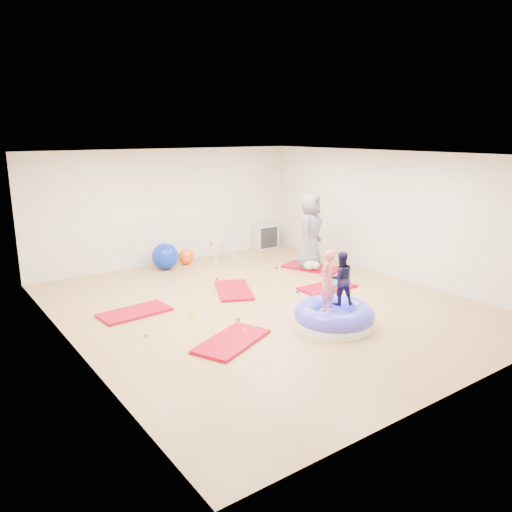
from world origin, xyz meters
TOP-DOWN VIEW (x-y plane):
  - room at (0.00, 0.00)m, footprint 7.01×8.01m
  - gym_mat_front_left at (-1.46, -1.09)m, footprint 1.48×1.15m
  - gym_mat_mid_left at (-2.18, 1.01)m, footprint 1.30×0.73m
  - gym_mat_center_back at (-0.03, 1.05)m, footprint 1.15×1.47m
  - gym_mat_right at (1.67, 0.07)m, footprint 1.22×0.64m
  - gym_mat_rear_right at (2.46, 1.44)m, footprint 1.12×1.47m
  - inflatable_cushion at (0.32, -1.51)m, footprint 1.36×1.36m
  - child_pink at (0.12, -1.52)m, footprint 0.43×0.35m
  - child_navy at (0.49, -1.46)m, footprint 0.55×0.50m
  - adult_caregiver at (2.39, 1.45)m, footprint 1.02×0.91m
  - infant at (2.26, 1.22)m, footprint 0.38×0.38m
  - ball_pit_balls at (-0.23, 0.41)m, footprint 4.25×3.13m
  - exercise_ball_blue at (-0.42, 3.44)m, footprint 0.63×0.63m
  - exercise_ball_orange at (0.20, 3.56)m, footprint 0.39×0.39m
  - infant_play_gym at (1.03, 3.31)m, footprint 0.67×0.64m
  - cube_shelf at (2.83, 3.79)m, footprint 0.66×0.33m
  - balance_disc at (1.92, 0.10)m, footprint 0.40×0.40m
  - backpack at (2.54, 0.45)m, footprint 0.24×0.15m
  - yellow_toy at (-1.52, -1.37)m, footprint 0.19×0.19m

SIDE VIEW (x-z plane):
  - yellow_toy at x=-1.52m, z-range 0.00..0.03m
  - gym_mat_right at x=1.67m, z-range 0.00..0.05m
  - gym_mat_mid_left at x=-2.18m, z-range 0.00..0.05m
  - gym_mat_center_back at x=-0.03m, z-range 0.00..0.05m
  - gym_mat_rear_right at x=2.46m, z-range 0.00..0.05m
  - gym_mat_front_left at x=-1.46m, z-range 0.00..0.06m
  - ball_pit_balls at x=-0.23m, z-range 0.00..0.06m
  - balance_disc at x=1.92m, z-range 0.00..0.09m
  - backpack at x=2.54m, z-range 0.00..0.27m
  - inflatable_cushion at x=0.32m, z-range -0.05..0.38m
  - infant at x=2.26m, z-range 0.06..0.28m
  - exercise_ball_orange at x=0.20m, z-range 0.00..0.39m
  - exercise_ball_blue at x=-0.42m, z-range 0.00..0.63m
  - cube_shelf at x=2.83m, z-range 0.00..0.66m
  - infant_play_gym at x=1.03m, z-range 0.09..0.60m
  - child_navy at x=0.49m, z-range 0.39..1.31m
  - child_pink at x=0.12m, z-range 0.39..1.41m
  - adult_caregiver at x=2.39m, z-range 0.05..1.81m
  - room at x=0.00m, z-range 0.00..2.80m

